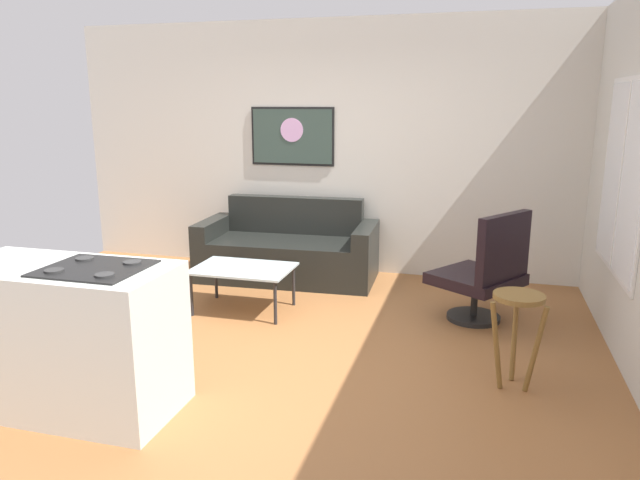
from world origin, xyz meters
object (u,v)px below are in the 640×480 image
Objects in this scene: armchair at (485,272)px; bar_stool at (518,315)px; couch at (288,252)px; wall_painting at (292,136)px; coffee_table at (243,271)px.

armchair reaches higher than bar_stool.
couch is 2.27m from armchair.
wall_painting is (-0.09, 0.47, 1.24)m from couch.
wall_painting is (-2.19, 1.31, 1.07)m from armchair.
armchair reaches higher than coffee_table.
wall_painting is at bearing 133.58° from bar_stool.
couch is 1.95× the size of armchair.
armchair is 1.02× the size of wall_painting.
bar_stool is (0.21, -1.21, 0.06)m from armchair.
armchair is at bearing 7.26° from coffee_table.
bar_stool is at bearing -41.68° from couch.
couch is 2.17× the size of coffee_table.
coffee_table is at bearing -89.12° from wall_painting.
couch is at bearing 158.04° from armchair.
wall_painting is at bearing 90.88° from coffee_table.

